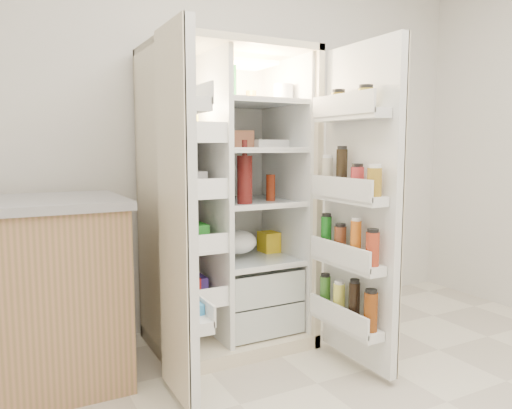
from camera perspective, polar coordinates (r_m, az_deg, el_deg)
wall_back at (r=3.37m, az=-3.48°, el=9.02°), size 4.00×0.02×2.70m
refrigerator at (r=3.02m, az=-3.56°, el=-2.27°), size 0.92×0.70×1.80m
freezer_door at (r=2.26m, az=-9.18°, el=-1.59°), size 0.15×0.40×1.72m
fridge_door at (r=2.66m, az=11.90°, el=-0.76°), size 0.17×0.58×1.72m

